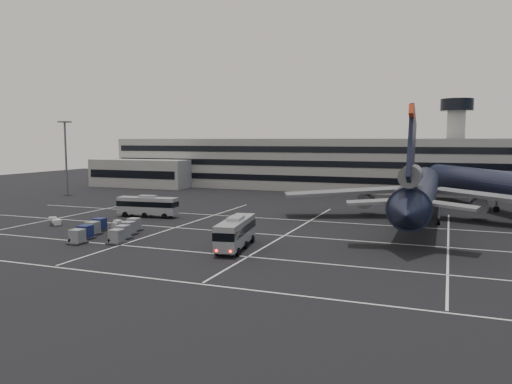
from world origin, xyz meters
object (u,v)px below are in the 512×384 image
bus_near (236,231)px  tug_a (119,224)px  bus_far (148,205)px  trijet_main (419,191)px  uld_cluster (107,230)px

bus_near → tug_a: bearing=154.2°
bus_near → bus_far: bus_near is taller
trijet_main → bus_far: bearing=-166.2°
bus_near → bus_far: (-25.01, 18.12, -0.10)m
trijet_main → bus_near: (-20.40, -29.44, -3.02)m
trijet_main → bus_far: 46.91m
bus_far → uld_cluster: bus_far is taller
bus_far → tug_a: bus_far is taller
uld_cluster → trijet_main: bearing=35.7°
trijet_main → tug_a: size_ratio=25.29×
trijet_main → bus_near: size_ratio=4.87×
tug_a → uld_cluster: bearing=-55.3°
tug_a → uld_cluster: (2.87, -6.45, 0.35)m
trijet_main → bus_near: bearing=-125.0°
tug_a → uld_cluster: 7.06m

